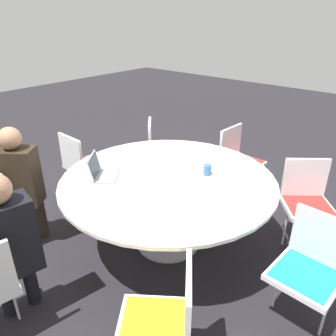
% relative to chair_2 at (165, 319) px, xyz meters
% --- Properties ---
extents(ground_plane, '(16.00, 16.00, 0.00)m').
position_rel_chair_2_xyz_m(ground_plane, '(-1.01, -0.84, -0.50)').
color(ground_plane, black).
extents(conference_table, '(1.94, 1.94, 0.73)m').
position_rel_chair_2_xyz_m(conference_table, '(-1.01, -0.84, 0.14)').
color(conference_table, '#B7B7BC').
rests_on(conference_table, ground_plane).
extents(chair_2, '(0.60, 0.60, 0.84)m').
position_rel_chair_2_xyz_m(chair_2, '(0.00, 0.00, 0.00)').
color(chair_2, white).
rests_on(chair_2, ground_plane).
extents(chair_3, '(0.44, 0.46, 0.84)m').
position_rel_chair_2_xyz_m(chair_3, '(-1.00, 0.47, 0.00)').
color(chair_3, white).
rests_on(chair_3, ground_plane).
extents(chair_4, '(0.60, 0.61, 0.84)m').
position_rel_chair_2_xyz_m(chair_4, '(-1.89, 0.13, 0.00)').
color(chair_4, white).
rests_on(chair_4, ground_plane).
extents(chair_5, '(0.46, 0.44, 0.84)m').
position_rel_chair_2_xyz_m(chair_5, '(-2.32, -0.84, 0.00)').
color(chair_5, white).
rests_on(chair_5, ground_plane).
extents(chair_6, '(0.61, 0.61, 0.84)m').
position_rel_chair_2_xyz_m(chair_6, '(-1.94, -1.77, 0.00)').
color(chair_6, white).
rests_on(chair_6, ground_plane).
extents(chair_7, '(0.44, 0.46, 0.84)m').
position_rel_chair_2_xyz_m(chair_7, '(-1.01, -2.15, 0.00)').
color(chair_7, white).
rests_on(chair_7, ground_plane).
extents(person_0, '(0.40, 0.42, 1.19)m').
position_rel_chair_2_xyz_m(person_0, '(-0.16, -1.92, 0.20)').
color(person_0, '#2D2319').
rests_on(person_0, ground_plane).
extents(person_1, '(0.39, 0.31, 1.19)m').
position_rel_chair_2_xyz_m(person_1, '(0.34, -1.11, 0.20)').
color(person_1, black).
rests_on(person_1, ground_plane).
extents(laptop, '(0.36, 0.35, 0.21)m').
position_rel_chair_2_xyz_m(laptop, '(-0.63, -1.31, 0.28)').
color(laptop, '#99999E').
rests_on(laptop, conference_table).
extents(coffee_cup, '(0.07, 0.07, 0.10)m').
position_rel_chair_2_xyz_m(coffee_cup, '(-1.29, -0.61, 0.28)').
color(coffee_cup, '#33669E').
rests_on(coffee_cup, conference_table).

